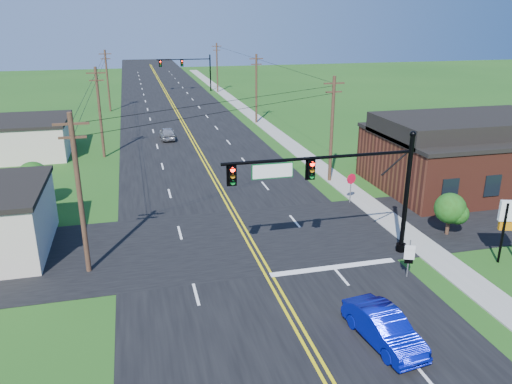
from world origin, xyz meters
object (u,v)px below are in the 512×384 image
object	(u,v)px
route_sign	(409,256)
blue_car	(384,328)
stop_sign	(351,182)
signal_mast_main	(337,183)
signal_mast_far	(187,67)

from	to	relation	value
route_sign	blue_car	bearing A→B (deg)	-106.57
blue_car	stop_sign	size ratio (longest dim) A/B	1.91
blue_car	route_sign	size ratio (longest dim) A/B	2.02
stop_sign	signal_mast_main	bearing A→B (deg)	-134.70
signal_mast_far	blue_car	bearing A→B (deg)	-90.73
signal_mast_main	stop_sign	distance (m)	10.32
signal_mast_main	signal_mast_far	size ratio (longest dim) A/B	1.03
signal_mast_far	route_sign	xyz separation A→B (m)	(3.06, -74.99, -3.24)
signal_mast_far	stop_sign	xyz separation A→B (m)	(4.85, -63.47, -2.84)
signal_mast_main	stop_sign	world-z (taller)	signal_mast_main
stop_sign	blue_car	bearing A→B (deg)	-124.18
blue_car	stop_sign	distance (m)	17.54
route_sign	signal_mast_main	bearing A→B (deg)	159.40
signal_mast_main	blue_car	world-z (taller)	signal_mast_main
signal_mast_far	route_sign	size ratio (longest dim) A/B	4.90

